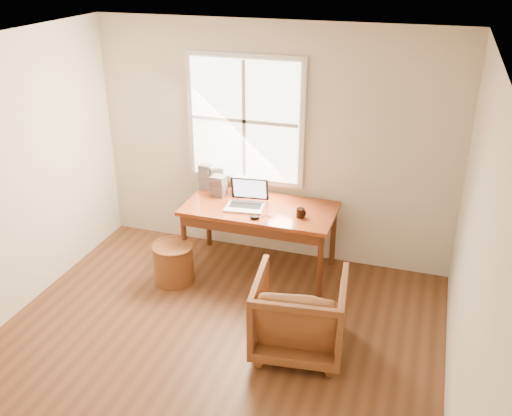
# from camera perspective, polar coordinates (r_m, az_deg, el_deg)

# --- Properties ---
(room_shell) EXTENTS (4.04, 4.54, 2.64)m
(room_shell) POSITION_cam_1_polar(r_m,az_deg,el_deg) (4.40, -6.31, -1.67)
(room_shell) COLOR brown
(room_shell) RESTS_ON ground
(desk) EXTENTS (1.60, 0.80, 0.04)m
(desk) POSITION_cam_1_polar(r_m,az_deg,el_deg) (6.02, 0.39, -0.06)
(desk) COLOR brown
(desk) RESTS_ON room_shell
(armchair) EXTENTS (0.87, 0.89, 0.73)m
(armchair) POSITION_cam_1_polar(r_m,az_deg,el_deg) (5.04, 4.38, -10.46)
(armchair) COLOR brown
(armchair) RESTS_ON room_shell
(wicker_stool) EXTENTS (0.54, 0.54, 0.42)m
(wicker_stool) POSITION_cam_1_polar(r_m,az_deg,el_deg) (6.11, -8.23, -5.51)
(wicker_stool) COLOR brown
(wicker_stool) RESTS_ON room_shell
(laptop) EXTENTS (0.45, 0.47, 0.30)m
(laptop) POSITION_cam_1_polar(r_m,az_deg,el_deg) (5.92, -1.16, 1.29)
(laptop) COLOR silver
(laptop) RESTS_ON desk
(mouse) EXTENTS (0.12, 0.08, 0.04)m
(mouse) POSITION_cam_1_polar(r_m,az_deg,el_deg) (5.75, -0.12, -0.94)
(mouse) COLOR black
(mouse) RESTS_ON desk
(coffee_mug) EXTENTS (0.09, 0.09, 0.10)m
(coffee_mug) POSITION_cam_1_polar(r_m,az_deg,el_deg) (5.79, 4.46, -0.50)
(coffee_mug) COLOR black
(coffee_mug) RESTS_ON desk
(cd_stack_a) EXTENTS (0.18, 0.17, 0.28)m
(cd_stack_a) POSITION_cam_1_polar(r_m,az_deg,el_deg) (6.42, -3.89, 3.07)
(cd_stack_a) COLOR silver
(cd_stack_a) RESTS_ON desk
(cd_stack_b) EXTENTS (0.16, 0.15, 0.23)m
(cd_stack_b) POSITION_cam_1_polar(r_m,az_deg,el_deg) (6.26, -3.76, 2.23)
(cd_stack_b) COLOR #27282D
(cd_stack_b) RESTS_ON desk
(cd_stack_c) EXTENTS (0.13, 0.12, 0.30)m
(cd_stack_c) POSITION_cam_1_polar(r_m,az_deg,el_deg) (6.43, -5.04, 3.13)
(cd_stack_c) COLOR #A2A0AD
(cd_stack_c) RESTS_ON desk
(cd_stack_d) EXTENTS (0.20, 0.19, 0.20)m
(cd_stack_d) POSITION_cam_1_polar(r_m,az_deg,el_deg) (6.28, -1.53, 2.21)
(cd_stack_d) COLOR silver
(cd_stack_d) RESTS_ON desk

